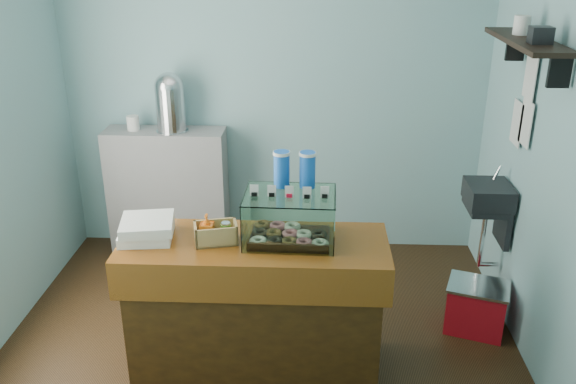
{
  "coord_description": "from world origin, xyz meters",
  "views": [
    {
      "loc": [
        0.35,
        -3.46,
        2.57
      ],
      "look_at": [
        0.2,
        -0.15,
        1.18
      ],
      "focal_mm": 38.0,
      "sensor_mm": 36.0,
      "label": 1
    }
  ],
  "objects_px": {
    "counter": "(256,305)",
    "coffee_urn": "(170,101)",
    "red_cooler": "(476,307)",
    "display_case": "(290,212)"
  },
  "relations": [
    {
      "from": "coffee_urn",
      "to": "red_cooler",
      "type": "height_order",
      "value": "coffee_urn"
    },
    {
      "from": "red_cooler",
      "to": "coffee_urn",
      "type": "bearing_deg",
      "value": 173.48
    },
    {
      "from": "counter",
      "to": "coffee_urn",
      "type": "xyz_separation_m",
      "value": [
        -0.82,
        1.56,
        0.9
      ]
    },
    {
      "from": "red_cooler",
      "to": "display_case",
      "type": "bearing_deg",
      "value": -144.25
    },
    {
      "from": "counter",
      "to": "red_cooler",
      "type": "height_order",
      "value": "counter"
    },
    {
      "from": "display_case",
      "to": "counter",
      "type": "bearing_deg",
      "value": -159.8
    },
    {
      "from": "counter",
      "to": "coffee_urn",
      "type": "height_order",
      "value": "coffee_urn"
    },
    {
      "from": "coffee_urn",
      "to": "red_cooler",
      "type": "relative_size",
      "value": 1.0
    },
    {
      "from": "counter",
      "to": "coffee_urn",
      "type": "relative_size",
      "value": 3.29
    },
    {
      "from": "coffee_urn",
      "to": "counter",
      "type": "bearing_deg",
      "value": -62.13
    }
  ]
}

